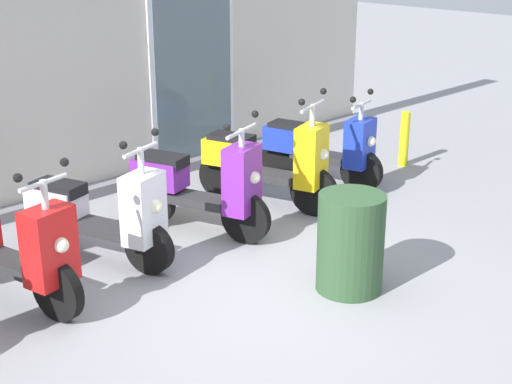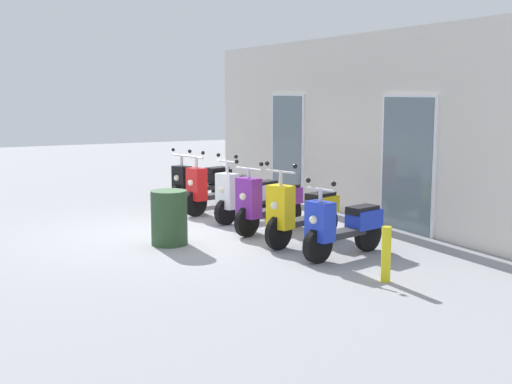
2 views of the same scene
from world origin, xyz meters
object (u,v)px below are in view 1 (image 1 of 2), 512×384
scooter_red (7,248)px  scooter_white (99,214)px  trash_bin (350,243)px  scooter_purple (201,185)px  curb_bollard (404,139)px  scooter_yellow (269,162)px  scooter_blue (321,148)px

scooter_red → scooter_white: size_ratio=1.06×
scooter_red → trash_bin: bearing=-39.6°
scooter_purple → trash_bin: (0.11, -1.78, -0.09)m
trash_bin → scooter_purple: bearing=93.6°
scooter_red → curb_bollard: (5.32, -0.08, -0.13)m
scooter_yellow → scooter_blue: 0.98m
scooter_purple → scooter_white: bearing=172.7°
scooter_purple → scooter_yellow: 1.01m
scooter_yellow → curb_bollard: (2.28, -0.14, -0.16)m
scooter_white → scooter_yellow: 2.09m
scooter_purple → curb_bollard: bearing=-1.5°
scooter_red → scooter_yellow: (3.04, 0.06, 0.03)m
scooter_purple → scooter_blue: scooter_purple is taller
scooter_red → scooter_yellow: scooter_yellow is taller
trash_bin → scooter_red: bearing=140.4°
scooter_red → trash_bin: (2.15, -1.78, -0.05)m
scooter_white → trash_bin: 2.26m
scooter_blue → curb_bollard: 1.34m
scooter_white → curb_bollard: (4.37, -0.23, -0.12)m
scooter_yellow → trash_bin: 2.05m
scooter_red → curb_bollard: bearing=-0.9°
curb_bollard → trash_bin: size_ratio=0.83×
scooter_blue → trash_bin: (-1.87, -1.95, -0.03)m
curb_bollard → scooter_red: bearing=179.1°
scooter_white → scooter_purple: (1.08, -0.14, 0.04)m
scooter_purple → scooter_yellow: scooter_yellow is taller
scooter_white → scooter_purple: size_ratio=1.02×
scooter_white → curb_bollard: scooter_white is taller
scooter_purple → scooter_red: bearing=-179.8°
scooter_white → scooter_red: bearing=-171.3°
scooter_purple → scooter_blue: size_ratio=0.98×
scooter_yellow → curb_bollard: size_ratio=2.27×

